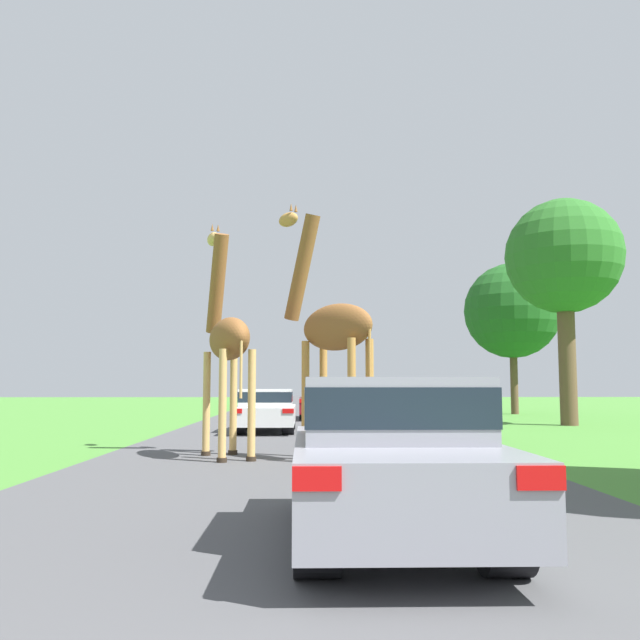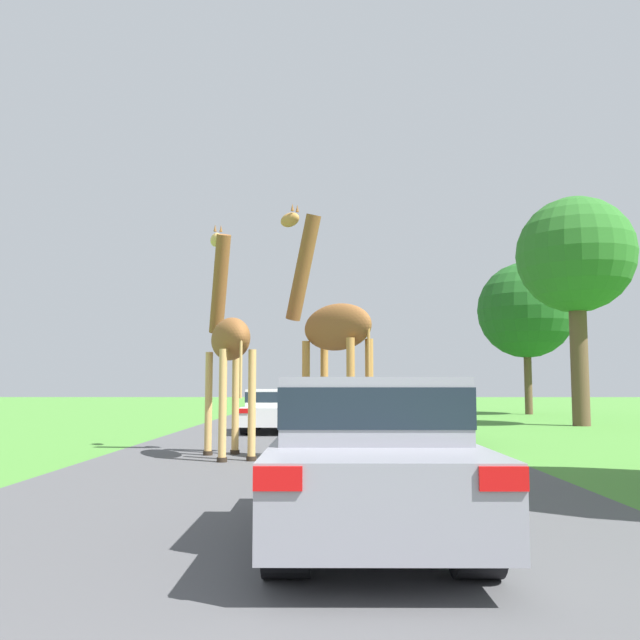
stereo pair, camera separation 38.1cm
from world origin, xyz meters
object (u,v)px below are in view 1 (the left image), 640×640
at_px(car_queue_right, 323,402).
at_px(car_far_ahead, 412,410).
at_px(tree_left_edge, 564,259).
at_px(tree_right_cluster, 512,311).
at_px(giraffe_companion, 227,337).
at_px(car_lead_maroon, 390,454).
at_px(car_queue_left, 266,409).
at_px(giraffe_near_road, 330,327).

relative_size(car_queue_right, car_far_ahead, 0.99).
distance_m(car_queue_right, tree_left_edge, 11.27).
bearing_deg(tree_right_cluster, car_far_ahead, -115.72).
height_order(giraffe_companion, car_queue_right, giraffe_companion).
bearing_deg(tree_right_cluster, giraffe_companion, -121.23).
relative_size(giraffe_companion, car_far_ahead, 1.08).
relative_size(car_lead_maroon, tree_right_cluster, 0.53).
distance_m(giraffe_companion, car_queue_left, 7.55).
bearing_deg(car_far_ahead, giraffe_companion, -138.06).
bearing_deg(car_lead_maroon, giraffe_companion, 108.07).
bearing_deg(car_queue_right, car_far_ahead, -80.13).
distance_m(giraffe_companion, car_queue_right, 15.58).
bearing_deg(car_lead_maroon, car_far_ahead, 79.98).
relative_size(giraffe_companion, tree_right_cluster, 0.66).
relative_size(tree_left_edge, tree_right_cluster, 1.09).
height_order(car_queue_left, tree_right_cluster, tree_right_cluster).
bearing_deg(car_queue_left, car_far_ahead, -41.10).
bearing_deg(tree_left_edge, car_far_ahead, -135.78).
relative_size(car_queue_left, car_far_ahead, 0.86).
relative_size(car_far_ahead, tree_left_edge, 0.56).
distance_m(giraffe_near_road, car_queue_right, 15.99).
xyz_separation_m(car_lead_maroon, car_far_ahead, (1.97, 11.16, -0.01)).
relative_size(giraffe_companion, car_queue_left, 1.25).
height_order(giraffe_near_road, giraffe_companion, giraffe_near_road).
distance_m(car_queue_right, car_far_ahead, 11.58).
xyz_separation_m(car_lead_maroon, car_queue_left, (-1.97, 14.61, -0.10)).
height_order(car_far_ahead, tree_right_cluster, tree_right_cluster).
height_order(giraffe_companion, tree_right_cluster, tree_right_cluster).
xyz_separation_m(car_far_ahead, tree_left_edge, (6.66, 6.48, 5.23)).
distance_m(car_queue_right, car_queue_left, 8.20).
height_order(car_lead_maroon, tree_right_cluster, tree_right_cluster).
xyz_separation_m(giraffe_companion, tree_left_edge, (11.00, 10.38, 3.61)).
distance_m(giraffe_near_road, car_lead_maroon, 6.92).
distance_m(giraffe_near_road, giraffe_companion, 2.15).
bearing_deg(giraffe_near_road, giraffe_companion, 123.29).
xyz_separation_m(car_queue_left, tree_left_edge, (10.60, 3.03, 5.32)).
xyz_separation_m(tree_left_edge, tree_right_cluster, (0.98, 9.38, -0.89)).
bearing_deg(giraffe_near_road, car_lead_maroon, -128.46).
distance_m(car_lead_maroon, car_queue_left, 14.74).
height_order(car_queue_left, car_far_ahead, car_far_ahead).
relative_size(car_lead_maroon, car_far_ahead, 0.87).
bearing_deg(car_queue_right, tree_left_edge, -29.72).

